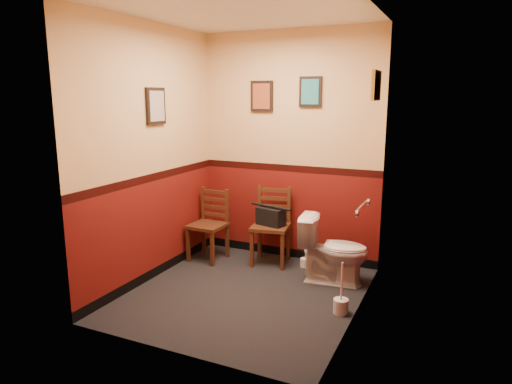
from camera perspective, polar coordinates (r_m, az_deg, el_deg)
floor at (r=4.71m, az=-1.29°, el=-12.56°), size 2.20×2.40×0.00m
ceiling at (r=4.36m, az=-1.47°, el=21.78°), size 2.20×2.40×0.00m
wall_back at (r=5.43m, az=4.19°, el=5.50°), size 2.20×0.00×2.70m
wall_front at (r=3.31m, az=-10.50°, el=1.23°), size 2.20×0.00×2.70m
wall_left at (r=4.91m, az=-13.03°, el=4.55°), size 0.00×2.40×2.70m
wall_right at (r=3.98m, az=13.02°, el=2.90°), size 0.00×2.40×2.70m
grab_bar at (r=4.31m, az=13.06°, el=-1.87°), size 0.05×0.56×0.06m
framed_print_back_a at (r=5.51m, az=0.73°, el=11.88°), size 0.28×0.04×0.36m
framed_print_back_b at (r=5.30m, az=6.82°, el=12.33°), size 0.26×0.04×0.34m
framed_print_left at (r=4.94m, az=-12.40°, el=10.44°), size 0.04×0.30×0.38m
framed_print_right at (r=4.53m, az=14.78°, el=12.76°), size 0.04×0.34×0.28m
toilet at (r=4.92m, az=9.68°, el=-7.22°), size 0.76×0.48×0.71m
toilet_brush at (r=4.36m, az=10.55°, el=-13.73°), size 0.14×0.14×0.49m
chair_left at (r=5.56m, az=-5.87°, el=-4.07°), size 0.41×0.41×0.85m
chair_right at (r=5.40m, az=1.94°, el=-4.23°), size 0.49×0.49×0.90m
handbag at (r=5.33m, az=1.85°, el=-3.07°), size 0.36×0.24×0.24m
tp_stack at (r=5.36m, az=6.72°, el=-8.13°), size 0.23×0.14×0.30m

